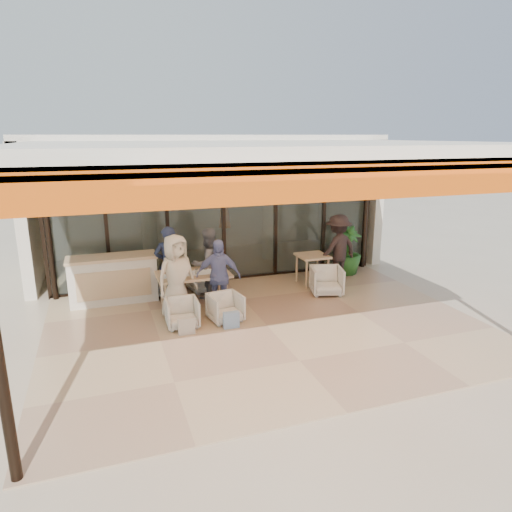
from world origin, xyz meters
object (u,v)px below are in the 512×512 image
Objects in this scene: side_table at (312,259)px; chair_near_right at (225,306)px; standing_woman at (338,249)px; potted_palm at (347,250)px; host_counter at (113,279)px; side_chair at (327,279)px; dining_table at (193,276)px; diner_periwinkle at (218,276)px; chair_far_left at (167,280)px; chair_far_right at (203,277)px; diner_navy at (169,265)px; diner_cream at (176,277)px; chair_near_left at (182,312)px; diner_grey at (208,264)px.

chair_near_right is at bearing -149.90° from side_table.
standing_woman is 0.76m from potted_palm.
host_counter is 3.01× the size of chair_near_right.
host_counter is 2.62× the size of side_chair.
side_chair is (4.58, -1.04, -0.18)m from host_counter.
host_counter is at bearing 151.85° from dining_table.
dining_table is 0.98× the size of diner_periwinkle.
dining_table is 2.19× the size of chair_far_left.
diner_navy is at bearing 21.22° from chair_far_right.
chair_far_left is at bearing -179.10° from potted_palm.
dining_table is 0.63m from diner_navy.
diner_periwinkle is at bearing -158.82° from potted_palm.
dining_table is 3.72m from standing_woman.
chair_near_right is 2.70m from side_chair.
dining_table is (1.56, -0.84, 0.16)m from host_counter.
diner_periwinkle is (0.00, 0.50, 0.46)m from chair_near_right.
dining_table reaches higher than chair_near_right.
diner_cream is at bearing 49.49° from chair_far_right.
dining_table is 0.89× the size of diner_cream.
diner_cream is at bearing -132.26° from dining_table.
chair_near_right is 1.12m from diner_cream.
chair_far_left is at bearing 105.01° from chair_near_right.
side_chair is at bearing 14.27° from chair_near_left.
dining_table is at bearing -6.21° from standing_woman.
standing_woman is (0.66, 0.73, 0.49)m from side_chair.
side_chair is at bearing 24.03° from diner_periwinkle.
diner_periwinkle is at bearing 141.98° from chair_far_left.
chair_near_left is 0.86× the size of side_chair.
diner_navy is (-0.84, -0.50, 0.51)m from chair_far_right.
dining_table is 1.10m from chair_far_right.
diner_periwinkle is (0.84, -1.40, 0.42)m from chair_far_left.
diner_periwinkle is (0.00, -0.90, -0.03)m from diner_grey.
diner_periwinkle is (0.43, -0.46, 0.08)m from dining_table.
chair_near_right is at bearing 1.92° from chair_near_left.
side_chair is at bearing 146.51° from chair_far_right.
potted_palm is (1.21, 1.22, 0.30)m from side_chair.
chair_near_right is at bearing -152.57° from potted_palm.
diner_navy is 1.06× the size of diner_grey.
chair_far_left is 1.49m from diner_cream.
diner_grey is at bearing -11.16° from host_counter.
potted_palm is at bearing -165.76° from diner_navy.
chair_near_left is at bearing -111.61° from diner_cream.
side_chair is (2.59, 0.25, -0.41)m from diner_periwinkle.
side_table reaches higher than chair_near_left.
chair_far_right is 1.07× the size of chair_near_right.
diner_grey is (0.84, 1.40, 0.49)m from chair_near_left.
host_counter is 2.70× the size of chair_far_left.
potted_palm is at bearing 170.19° from diner_grey.
side_chair is at bearing -17.43° from diner_cream.
diner_navy reaches higher than chair_far_right.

